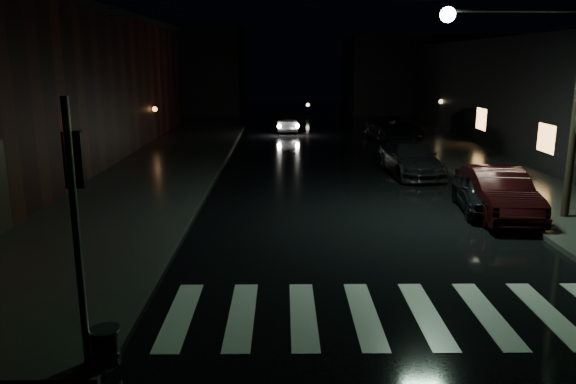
{
  "coord_description": "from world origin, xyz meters",
  "views": [
    {
      "loc": [
        0.81,
        -9.59,
        4.85
      ],
      "look_at": [
        0.94,
        4.17,
        1.6
      ],
      "focal_mm": 35.0,
      "sensor_mm": 36.0,
      "label": 1
    }
  ],
  "objects_px": {
    "parked_car_c": "(410,158)",
    "parked_car_d": "(393,129)",
    "parked_car_b": "(498,192)",
    "oncoming_car": "(286,122)",
    "parked_car_a": "(484,191)"
  },
  "relations": [
    {
      "from": "parked_car_a",
      "to": "parked_car_c",
      "type": "relative_size",
      "value": 0.81
    },
    {
      "from": "parked_car_a",
      "to": "parked_car_b",
      "type": "xyz_separation_m",
      "value": [
        0.23,
        -0.57,
        0.09
      ]
    },
    {
      "from": "parked_car_a",
      "to": "parked_car_d",
      "type": "relative_size",
      "value": 0.76
    },
    {
      "from": "parked_car_c",
      "to": "parked_car_d",
      "type": "relative_size",
      "value": 0.94
    },
    {
      "from": "parked_car_d",
      "to": "parked_car_b",
      "type": "bearing_deg",
      "value": -97.52
    },
    {
      "from": "parked_car_a",
      "to": "parked_car_b",
      "type": "bearing_deg",
      "value": -61.22
    },
    {
      "from": "parked_car_b",
      "to": "parked_car_d",
      "type": "xyz_separation_m",
      "value": [
        0.0,
        17.12,
        -0.04
      ]
    },
    {
      "from": "parked_car_d",
      "to": "oncoming_car",
      "type": "xyz_separation_m",
      "value": [
        -6.57,
        4.44,
        -0.08
      ]
    },
    {
      "from": "parked_car_a",
      "to": "parked_car_d",
      "type": "height_order",
      "value": "parked_car_d"
    },
    {
      "from": "parked_car_d",
      "to": "oncoming_car",
      "type": "bearing_deg",
      "value": 138.42
    },
    {
      "from": "parked_car_b",
      "to": "oncoming_car",
      "type": "distance_m",
      "value": 22.54
    },
    {
      "from": "parked_car_b",
      "to": "parked_car_d",
      "type": "height_order",
      "value": "parked_car_b"
    },
    {
      "from": "parked_car_a",
      "to": "parked_car_c",
      "type": "height_order",
      "value": "parked_car_c"
    },
    {
      "from": "oncoming_car",
      "to": "parked_car_c",
      "type": "bearing_deg",
      "value": 105.99
    },
    {
      "from": "parked_car_a",
      "to": "oncoming_car",
      "type": "bearing_deg",
      "value": 113.87
    }
  ]
}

